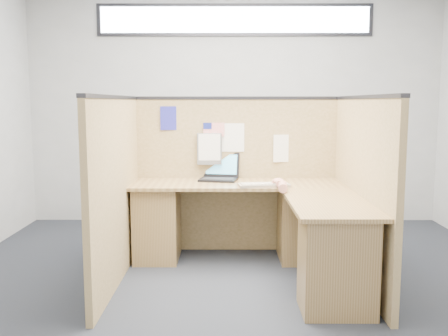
{
  "coord_description": "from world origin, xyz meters",
  "views": [
    {
      "loc": [
        -0.11,
        -3.9,
        1.48
      ],
      "look_at": [
        -0.12,
        0.5,
        0.89
      ],
      "focal_mm": 40.0,
      "sensor_mm": 36.0,
      "label": 1
    }
  ],
  "objects_px": {
    "l_desk": "(259,229)",
    "keyboard": "(264,185)",
    "mouse": "(278,184)",
    "laptop": "(218,173)"
  },
  "relations": [
    {
      "from": "l_desk",
      "to": "keyboard",
      "type": "relative_size",
      "value": 4.15
    },
    {
      "from": "keyboard",
      "to": "mouse",
      "type": "bearing_deg",
      "value": -7.64
    },
    {
      "from": "mouse",
      "to": "keyboard",
      "type": "bearing_deg",
      "value": 180.0
    },
    {
      "from": "laptop",
      "to": "keyboard",
      "type": "relative_size",
      "value": 0.84
    },
    {
      "from": "l_desk",
      "to": "keyboard",
      "type": "distance_m",
      "value": 0.4
    },
    {
      "from": "l_desk",
      "to": "laptop",
      "type": "bearing_deg",
      "value": 121.03
    },
    {
      "from": "l_desk",
      "to": "laptop",
      "type": "xyz_separation_m",
      "value": [
        -0.36,
        0.6,
        0.4
      ]
    },
    {
      "from": "l_desk",
      "to": "mouse",
      "type": "relative_size",
      "value": 17.29
    },
    {
      "from": "laptop",
      "to": "mouse",
      "type": "distance_m",
      "value": 0.68
    },
    {
      "from": "l_desk",
      "to": "laptop",
      "type": "distance_m",
      "value": 0.81
    }
  ]
}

